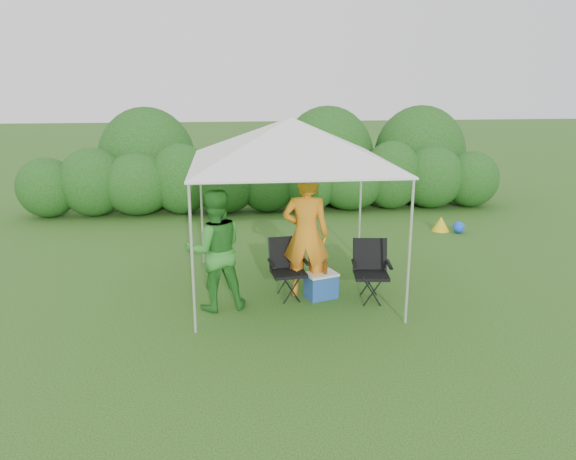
{
  "coord_description": "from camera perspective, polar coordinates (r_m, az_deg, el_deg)",
  "views": [
    {
      "loc": [
        -0.97,
        -8.23,
        3.47
      ],
      "look_at": [
        -0.06,
        0.4,
        1.05
      ],
      "focal_mm": 35.0,
      "sensor_mm": 36.0,
      "label": 1
    }
  ],
  "objects": [
    {
      "name": "cooler",
      "position": [
        9.04,
        3.37,
        -5.6
      ],
      "size": [
        0.58,
        0.49,
        0.41
      ],
      "rotation": [
        0.0,
        0.0,
        0.33
      ],
      "color": "#234FA4",
      "rests_on": "ground"
    },
    {
      "name": "chair_left",
      "position": [
        8.97,
        -0.08,
        -3.48
      ],
      "size": [
        0.64,
        0.6,
        0.95
      ],
      "rotation": [
        0.0,
        0.0,
        0.13
      ],
      "color": "black",
      "rests_on": "ground"
    },
    {
      "name": "lawn_toy",
      "position": [
        13.27,
        15.7,
        0.53
      ],
      "size": [
        0.67,
        0.55,
        0.33
      ],
      "color": "gold",
      "rests_on": "ground"
    },
    {
      "name": "hedge",
      "position": [
        14.51,
        -2.12,
        5.05
      ],
      "size": [
        12.45,
        1.53,
        1.8
      ],
      "color": "#22551A",
      "rests_on": "ground"
    },
    {
      "name": "chair_right",
      "position": [
        8.97,
        8.4,
        -3.65
      ],
      "size": [
        0.64,
        0.59,
        0.96
      ],
      "rotation": [
        0.0,
        0.0,
        -0.12
      ],
      "color": "black",
      "rests_on": "ground"
    },
    {
      "name": "bottle",
      "position": [
        8.9,
        3.83,
        -3.7
      ],
      "size": [
        0.07,
        0.07,
        0.25
      ],
      "primitive_type": "cylinder",
      "color": "#592D0C",
      "rests_on": "cooler"
    },
    {
      "name": "man",
      "position": [
        8.88,
        1.83,
        -0.47
      ],
      "size": [
        0.82,
        0.62,
        2.03
      ],
      "primitive_type": "imported",
      "rotation": [
        0.0,
        0.0,
        2.95
      ],
      "color": "orange",
      "rests_on": "ground"
    },
    {
      "name": "woman",
      "position": [
        8.46,
        -7.42,
        -2.05
      ],
      "size": [
        1.01,
        0.85,
        1.85
      ],
      "primitive_type": "imported",
      "rotation": [
        0.0,
        0.0,
        3.32
      ],
      "color": "#30862C",
      "rests_on": "ground"
    },
    {
      "name": "ground",
      "position": [
        8.99,
        0.64,
        -7.14
      ],
      "size": [
        70.0,
        70.0,
        0.0
      ],
      "primitive_type": "plane",
      "color": "#34611F"
    },
    {
      "name": "canopy",
      "position": [
        8.84,
        0.31,
        9.04
      ],
      "size": [
        3.1,
        3.1,
        2.83
      ],
      "color": "silver",
      "rests_on": "ground"
    }
  ]
}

